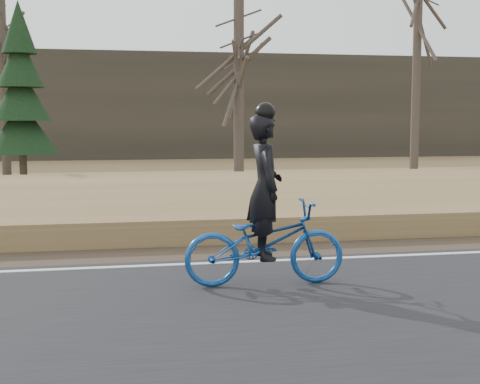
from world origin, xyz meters
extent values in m
plane|color=#97734D|center=(0.00, 0.00, 0.00)|extent=(120.00, 120.00, 0.00)
cube|color=silver|center=(0.00, 0.20, 0.07)|extent=(120.00, 0.12, 0.01)
cube|color=#473A2B|center=(0.00, 1.20, 0.02)|extent=(120.00, 1.60, 0.04)
cube|color=#97734D|center=(0.00, 4.20, 0.22)|extent=(120.00, 5.00, 0.44)
cube|color=slate|center=(0.00, 8.00, 0.23)|extent=(120.00, 3.00, 0.45)
cube|color=black|center=(0.00, 8.00, 0.52)|extent=(120.00, 2.40, 0.14)
cube|color=brown|center=(0.00, 7.28, 0.67)|extent=(120.00, 0.07, 0.15)
cube|color=brown|center=(0.00, 8.72, 0.67)|extent=(120.00, 0.07, 0.15)
cube|color=#383328|center=(0.00, 30.00, 3.00)|extent=(120.00, 4.00, 6.00)
imported|color=navy|center=(-2.88, -1.21, 0.61)|extent=(2.12, 0.77, 1.11)
imported|color=black|center=(-2.88, -1.21, 1.35)|extent=(0.46, 0.69, 1.87)
sphere|color=black|center=(-2.88, -1.21, 2.30)|extent=(0.26, 0.26, 0.26)
cylinder|color=#4A4036|center=(-8.96, 18.41, 4.09)|extent=(0.36, 0.36, 8.18)
cylinder|color=#4A4036|center=(-0.45, 13.34, 3.58)|extent=(0.36, 0.36, 7.16)
cylinder|color=#4A4036|center=(7.76, 16.79, 4.60)|extent=(0.36, 0.36, 9.20)
cylinder|color=#4A4036|center=(-8.02, 15.94, 0.65)|extent=(0.28, 0.28, 1.31)
cone|color=black|center=(-8.02, 15.94, 1.94)|extent=(2.60, 2.60, 1.91)
cone|color=black|center=(-8.02, 15.94, 3.14)|extent=(2.15, 2.15, 1.91)
cone|color=black|center=(-8.02, 15.94, 4.34)|extent=(1.70, 1.70, 1.91)
cone|color=black|center=(-8.02, 15.94, 5.54)|extent=(1.25, 1.25, 1.91)
camera|label=1|loc=(-4.82, -9.57, 2.21)|focal=50.00mm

